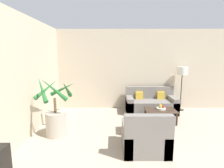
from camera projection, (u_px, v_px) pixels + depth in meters
The scene contains 11 objects.
wall_back at pixel (147, 70), 5.99m from camera, with size 7.71×0.06×2.70m.
potted_palm at pixel (56, 116), 3.99m from camera, with size 0.91×0.89×1.40m.
sofa_loveseat at pixel (151, 104), 5.70m from camera, with size 1.59×0.78×0.80m.
floor_lamp at pixel (183, 73), 5.72m from camera, with size 0.34×0.34×1.46m.
coffee_table at pixel (161, 111), 4.81m from camera, with size 0.83×0.57×0.35m.
fruit_bowl at pixel (161, 109), 4.83m from camera, with size 0.25×0.25×0.05m.
apple_red at pixel (164, 107), 4.81m from camera, with size 0.07×0.07×0.07m.
apple_green at pixel (161, 107), 4.81m from camera, with size 0.07×0.07×0.07m.
orange_fruit at pixel (161, 106), 4.89m from camera, with size 0.08×0.08×0.08m.
armchair at pixel (145, 137), 3.37m from camera, with size 0.86×0.80×0.82m.
ottoman at pixel (137, 125), 4.17m from camera, with size 0.53×0.45×0.40m.
Camera 1 is at (-1.20, 0.37, 1.83)m, focal length 28.00 mm.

